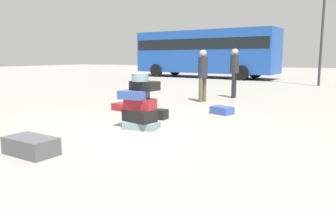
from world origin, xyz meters
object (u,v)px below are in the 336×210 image
object	(u,v)px
suitcase_tower	(140,105)
parked_bus	(205,51)
suitcase_navy_foreground_near	(222,110)
suitcase_maroon_behind_tower	(126,107)
suitcase_black_right_side	(155,114)
person_bearded_onlooker	(234,69)
suitcase_charcoal_foreground_far	(31,146)
person_tourist_with_camera	(203,71)

from	to	relation	value
suitcase_tower	parked_bus	world-z (taller)	parked_bus
suitcase_tower	suitcase_navy_foreground_near	size ratio (longest dim) A/B	2.14
suitcase_tower	suitcase_navy_foreground_near	distance (m)	2.53
suitcase_navy_foreground_near	parked_bus	bearing A→B (deg)	133.19
suitcase_maroon_behind_tower	suitcase_black_right_side	size ratio (longest dim) A/B	1.32
suitcase_tower	suitcase_black_right_side	world-z (taller)	suitcase_tower
suitcase_navy_foreground_near	suitcase_tower	bearing A→B (deg)	-91.92
suitcase_black_right_side	person_bearded_onlooker	xyz separation A→B (m)	(0.42, 4.57, 0.90)
suitcase_charcoal_foreground_far	parked_bus	size ratio (longest dim) A/B	0.08
person_tourist_with_camera	suitcase_black_right_side	bearing A→B (deg)	13.06
suitcase_tower	parked_bus	distance (m)	16.26
suitcase_charcoal_foreground_far	suitcase_tower	bearing A→B (deg)	81.82
suitcase_navy_foreground_near	parked_bus	world-z (taller)	parked_bus
suitcase_navy_foreground_near	parked_bus	xyz separation A→B (m)	(-5.97, 13.05, 1.74)
suitcase_black_right_side	suitcase_charcoal_foreground_far	xyz separation A→B (m)	(-0.15, -3.24, 0.02)
suitcase_maroon_behind_tower	suitcase_black_right_side	xyz separation A→B (m)	(1.24, -0.55, 0.02)
suitcase_tower	person_bearded_onlooker	bearing A→B (deg)	88.53
suitcase_maroon_behind_tower	suitcase_navy_foreground_near	distance (m)	2.52
suitcase_tower	suitcase_black_right_side	size ratio (longest dim) A/B	1.93
suitcase_maroon_behind_tower	person_tourist_with_camera	bearing A→B (deg)	76.35
suitcase_tower	suitcase_black_right_side	bearing A→B (deg)	104.97
suitcase_maroon_behind_tower	parked_bus	size ratio (longest dim) A/B	0.08
suitcase_black_right_side	suitcase_charcoal_foreground_far	bearing A→B (deg)	-95.55
suitcase_maroon_behind_tower	suitcase_navy_foreground_near	size ratio (longest dim) A/B	1.46
suitcase_tower	suitcase_black_right_side	xyz separation A→B (m)	(-0.27, 1.02, -0.37)
suitcase_maroon_behind_tower	suitcase_black_right_side	distance (m)	1.36
suitcase_black_right_side	suitcase_charcoal_foreground_far	distance (m)	3.24
parked_bus	suitcase_tower	bearing A→B (deg)	-67.21
suitcase_black_right_side	person_bearded_onlooker	world-z (taller)	person_bearded_onlooker
suitcase_charcoal_foreground_far	suitcase_navy_foreground_near	distance (m)	4.74
suitcase_charcoal_foreground_far	suitcase_navy_foreground_near	xyz separation A→B (m)	(1.30, 4.56, -0.04)
suitcase_tower	person_bearded_onlooker	distance (m)	5.61
suitcase_navy_foreground_near	person_tourist_with_camera	distance (m)	2.38
suitcase_maroon_behind_tower	suitcase_charcoal_foreground_far	xyz separation A→B (m)	(1.10, -3.78, 0.03)
suitcase_tower	person_tourist_with_camera	xyz separation A→B (m)	(-0.42, 4.13, 0.49)
suitcase_charcoal_foreground_far	person_tourist_with_camera	distance (m)	6.41
suitcase_maroon_behind_tower	parked_bus	xyz separation A→B (m)	(-3.57, 13.83, 1.74)
suitcase_tower	suitcase_black_right_side	distance (m)	1.11
suitcase_black_right_side	person_tourist_with_camera	world-z (taller)	person_tourist_with_camera
suitcase_maroon_behind_tower	suitcase_charcoal_foreground_far	size ratio (longest dim) A/B	0.94
person_bearded_onlooker	person_tourist_with_camera	size ratio (longest dim) A/B	1.04
person_tourist_with_camera	suitcase_charcoal_foreground_far	bearing A→B (deg)	10.39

